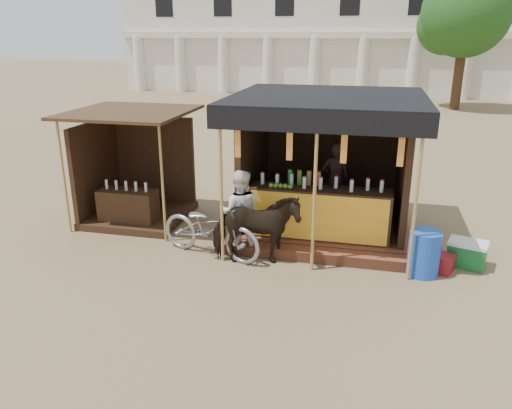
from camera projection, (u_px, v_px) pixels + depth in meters
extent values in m
plane|color=#846B4C|center=(232.00, 308.00, 7.43)|extent=(120.00, 120.00, 0.00)
cube|color=brown|center=(323.00, 224.00, 10.40)|extent=(3.40, 2.80, 0.22)
cube|color=brown|center=(314.00, 255.00, 8.98)|extent=(3.40, 0.35, 0.20)
cube|color=#372314|center=(319.00, 213.00, 9.33)|extent=(2.60, 0.55, 0.95)
cube|color=orange|center=(318.00, 218.00, 9.07)|extent=(2.50, 0.02, 0.88)
cube|color=#372314|center=(332.00, 147.00, 11.10)|extent=(3.00, 0.12, 2.50)
cube|color=#372314|center=(253.00, 156.00, 10.27)|extent=(0.12, 2.50, 2.50)
cube|color=#372314|center=(404.00, 165.00, 9.63)|extent=(0.12, 2.50, 2.50)
cube|color=black|center=(328.00, 97.00, 9.35)|extent=(3.60, 3.60, 0.06)
cube|color=black|center=(317.00, 122.00, 7.77)|extent=(3.60, 0.06, 0.36)
cylinder|color=tan|center=(221.00, 188.00, 8.53)|extent=(0.06, 0.06, 2.75)
cylinder|color=tan|center=(314.00, 194.00, 8.19)|extent=(0.06, 0.06, 2.75)
cylinder|color=tan|center=(416.00, 201.00, 7.85)|extent=(0.06, 0.06, 2.75)
cube|color=red|center=(238.00, 141.00, 8.20)|extent=(0.10, 0.02, 0.55)
cube|color=red|center=(290.00, 144.00, 8.01)|extent=(0.10, 0.02, 0.55)
cube|color=red|center=(344.00, 146.00, 7.83)|extent=(0.10, 0.02, 0.55)
cube|color=red|center=(401.00, 149.00, 7.64)|extent=(0.10, 0.02, 0.55)
imported|color=black|center=(335.00, 181.00, 10.15)|extent=(0.61, 0.42, 1.62)
cube|color=#372314|center=(140.00, 215.00, 10.99)|extent=(2.00, 2.00, 0.15)
cube|color=#372314|center=(155.00, 162.00, 11.55)|extent=(1.90, 0.10, 2.10)
cube|color=#372314|center=(97.00, 170.00, 10.88)|extent=(0.10, 1.90, 2.10)
cube|color=#472D19|center=(130.00, 112.00, 10.15)|extent=(2.40, 2.40, 0.06)
cylinder|color=tan|center=(64.00, 177.00, 9.89)|extent=(0.05, 0.05, 2.35)
cylinder|color=tan|center=(162.00, 184.00, 9.44)|extent=(0.05, 0.05, 2.35)
cube|color=#372314|center=(128.00, 209.00, 10.43)|extent=(1.20, 0.50, 0.80)
imported|color=black|center=(256.00, 229.00, 8.68)|extent=(1.65, 1.01, 1.30)
imported|color=gray|center=(211.00, 228.00, 9.02)|extent=(2.15, 1.23, 1.07)
imported|color=white|center=(240.00, 212.00, 9.10)|extent=(0.85, 0.71, 1.58)
cylinder|color=blue|center=(424.00, 253.00, 8.36)|extent=(0.54, 0.54, 0.78)
cube|color=maroon|center=(441.00, 263.00, 8.54)|extent=(0.48, 0.48, 0.31)
cube|color=#16662D|center=(467.00, 255.00, 8.73)|extent=(0.72, 0.58, 0.40)
cube|color=white|center=(469.00, 243.00, 8.65)|extent=(0.74, 0.61, 0.06)
cube|color=silver|center=(322.00, 30.00, 34.14)|extent=(26.00, 7.00, 8.00)
cube|color=silver|center=(315.00, 35.00, 30.93)|extent=(26.00, 0.50, 0.40)
cylinder|color=silver|center=(139.00, 64.00, 34.13)|extent=(0.70, 0.70, 3.60)
cylinder|color=silver|center=(181.00, 64.00, 33.48)|extent=(0.70, 0.70, 3.60)
cylinder|color=silver|center=(223.00, 65.00, 32.84)|extent=(0.70, 0.70, 3.60)
cylinder|color=silver|center=(268.00, 66.00, 32.19)|extent=(0.70, 0.70, 3.60)
cylinder|color=silver|center=(314.00, 67.00, 31.55)|extent=(0.70, 0.70, 3.60)
cylinder|color=silver|center=(363.00, 67.00, 30.90)|extent=(0.70, 0.70, 3.60)
cylinder|color=silver|center=(413.00, 68.00, 30.26)|extent=(0.70, 0.70, 3.60)
cylinder|color=silver|center=(465.00, 69.00, 29.62)|extent=(0.70, 0.70, 3.60)
cylinder|color=#382314|center=(459.00, 70.00, 25.72)|extent=(0.50, 0.50, 4.00)
sphere|color=#276021|center=(466.00, 12.00, 24.80)|extent=(4.40, 4.40, 4.40)
sphere|color=#276021|center=(446.00, 25.00, 25.72)|extent=(2.99, 2.99, 2.99)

